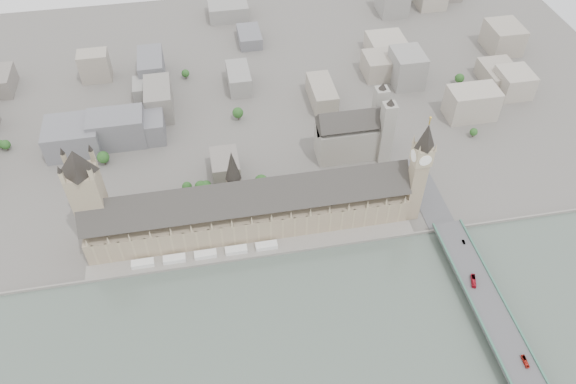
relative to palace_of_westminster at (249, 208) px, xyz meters
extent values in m
plane|color=#595651|center=(0.00, -19.70, -22.71)|extent=(900.00, 900.00, 0.00)
cube|color=gray|center=(0.00, -34.70, -21.21)|extent=(600.00, 1.50, 3.00)
cube|color=gray|center=(0.00, -27.20, -21.71)|extent=(270.00, 15.00, 2.00)
cube|color=silver|center=(-90.00, -26.70, -18.71)|extent=(18.00, 7.00, 4.00)
cube|color=silver|center=(-65.00, -26.70, -18.71)|extent=(18.00, 7.00, 4.00)
cube|color=silver|center=(-40.00, -26.70, -18.71)|extent=(18.00, 7.00, 4.00)
cube|color=silver|center=(-15.00, -26.70, -18.71)|extent=(18.00, 7.00, 4.00)
cube|color=silver|center=(10.00, -26.70, -18.71)|extent=(18.00, 7.00, 4.00)
cube|color=gray|center=(0.00, 0.30, -10.21)|extent=(265.00, 40.00, 25.00)
cube|color=#302E2B|center=(0.00, 0.30, 12.37)|extent=(265.00, 40.73, 40.73)
cube|color=gray|center=(138.00, -11.70, 8.29)|extent=(12.00, 12.00, 62.00)
cube|color=tan|center=(138.00, -11.70, 47.29)|extent=(14.00, 14.00, 16.00)
cylinder|color=white|center=(145.20, -11.70, 47.29)|extent=(0.60, 10.00, 10.00)
cylinder|color=white|center=(130.80, -11.70, 47.29)|extent=(0.60, 10.00, 10.00)
cylinder|color=white|center=(138.00, -4.50, 47.29)|extent=(10.00, 0.60, 10.00)
cylinder|color=white|center=(138.00, -18.90, 47.29)|extent=(10.00, 0.60, 10.00)
cone|color=black|center=(138.00, -11.70, 66.29)|extent=(17.00, 17.00, 22.00)
cylinder|color=#F0BA46|center=(138.00, -11.70, 80.29)|extent=(1.00, 1.00, 6.00)
sphere|color=#F0BA46|center=(138.00, -11.70, 83.79)|extent=(2.00, 2.00, 2.00)
cone|color=tan|center=(144.50, -5.20, 59.29)|extent=(2.40, 2.40, 8.00)
cone|color=tan|center=(131.50, -5.20, 59.29)|extent=(2.40, 2.40, 8.00)
cone|color=tan|center=(144.50, -18.20, 59.29)|extent=(2.40, 2.40, 8.00)
cone|color=tan|center=(131.50, -18.20, 59.29)|extent=(2.40, 2.40, 8.00)
cube|color=gray|center=(-122.00, 6.30, 17.29)|extent=(23.00, 23.00, 80.00)
cone|color=black|center=(-122.00, 6.30, 67.29)|extent=(30.00, 30.00, 20.00)
cylinder|color=tan|center=(-10.00, 6.30, 20.29)|extent=(12.00, 12.00, 20.00)
cone|color=black|center=(-10.00, 6.30, 44.29)|extent=(13.00, 13.00, 28.00)
cube|color=#474749|center=(162.00, -107.20, -17.58)|extent=(25.00, 325.00, 10.25)
cube|color=gray|center=(105.00, 75.30, -5.71)|extent=(60.00, 28.00, 34.00)
cube|color=#302E2B|center=(105.00, 75.30, 16.29)|extent=(60.00, 28.28, 28.28)
cube|color=gray|center=(137.00, 87.30, 9.29)|extent=(12.00, 12.00, 64.00)
cube|color=gray|center=(137.00, 63.30, 9.29)|extent=(12.00, 12.00, 64.00)
imported|color=#AF1423|center=(158.62, -95.69, -10.77)|extent=(6.52, 12.38, 3.37)
imported|color=red|center=(166.08, -164.24, -11.13)|extent=(2.83, 9.66, 2.66)
imported|color=gray|center=(167.11, -57.58, -11.75)|extent=(1.64, 4.33, 1.41)
imported|color=gray|center=(165.10, 30.29, -11.66)|extent=(3.51, 5.86, 1.59)
camera|label=1|loc=(-25.71, -316.54, 339.99)|focal=35.00mm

